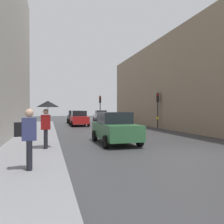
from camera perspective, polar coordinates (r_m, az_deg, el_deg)
ground_plane at (r=10.26m, az=18.41°, el=-10.12°), size 120.00×120.00×0.00m
sidewalk_kerb at (r=14.50m, az=-18.89°, el=-6.64°), size 2.71×40.00×0.16m
building_facade_right at (r=26.99m, az=23.12°, el=6.24°), size 12.00×29.50×9.13m
traffic_light_mid_street at (r=23.08m, az=11.42°, el=2.05°), size 0.33×0.45×3.59m
traffic_light_far_median at (r=29.58m, az=-3.00°, el=1.93°), size 0.25×0.43×3.74m
car_red_sedan at (r=26.56m, az=-8.32°, el=-1.59°), size 2.06×4.22×1.76m
car_dark_suv at (r=31.99m, az=-9.39°, el=-1.22°), size 2.12×4.25×1.76m
car_green_estate at (r=12.76m, az=0.76°, el=-4.00°), size 2.06×4.22×1.76m
car_white_compact at (r=36.96m, az=-2.90°, el=-0.96°), size 2.22×4.30×1.76m
pedestrian_with_umbrella at (r=10.54m, az=-16.00°, el=0.24°), size 1.00×1.00×2.14m
pedestrian_with_grey_backpack at (r=7.02m, az=-20.48°, el=-5.51°), size 0.61×0.36×1.77m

